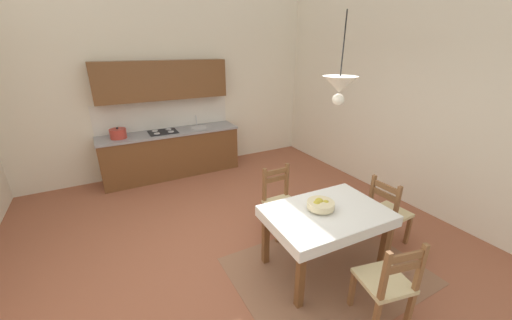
% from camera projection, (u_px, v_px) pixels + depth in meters
% --- Properties ---
extents(ground_plane, '(6.42, 6.68, 0.10)m').
position_uv_depth(ground_plane, '(242.00, 248.00, 3.84)').
color(ground_plane, '#99563D').
extents(wall_back, '(6.42, 0.12, 4.13)m').
position_uv_depth(wall_back, '(170.00, 67.00, 5.60)').
color(wall_back, silver).
rests_on(wall_back, ground_plane).
extents(wall_right, '(0.12, 6.68, 4.13)m').
position_uv_depth(wall_right, '(416.00, 73.00, 4.38)').
color(wall_right, silver).
rests_on(wall_right, ground_plane).
extents(area_rug, '(2.10, 1.60, 0.01)m').
position_uv_depth(area_rug, '(327.00, 271.00, 3.38)').
color(area_rug, '#8D6047').
rests_on(area_rug, ground_plane).
extents(kitchen_cabinetry, '(2.62, 0.63, 2.20)m').
position_uv_depth(kitchen_cabinetry, '(169.00, 133.00, 5.68)').
color(kitchen_cabinetry, brown).
rests_on(kitchen_cabinetry, ground_plane).
extents(dining_table, '(1.36, 0.95, 0.75)m').
position_uv_depth(dining_table, '(326.00, 221.00, 3.24)').
color(dining_table, brown).
rests_on(dining_table, ground_plane).
extents(dining_chair_camera_side, '(0.50, 0.50, 0.93)m').
position_uv_depth(dining_chair_camera_side, '(387.00, 283.00, 2.63)').
color(dining_chair_camera_side, '#D1BC89').
rests_on(dining_chair_camera_side, ground_plane).
extents(dining_chair_kitchen_side, '(0.42, 0.42, 0.93)m').
position_uv_depth(dining_chair_kitchen_side, '(281.00, 202.00, 3.99)').
color(dining_chair_kitchen_side, '#D1BC89').
rests_on(dining_chair_kitchen_side, ground_plane).
extents(dining_chair_window_side, '(0.43, 0.43, 0.93)m').
position_uv_depth(dining_chair_window_side, '(388.00, 213.00, 3.74)').
color(dining_chair_window_side, '#D1BC89').
rests_on(dining_chair_window_side, ground_plane).
extents(fruit_bowl, '(0.30, 0.30, 0.12)m').
position_uv_depth(fruit_bowl, '(320.00, 205.00, 3.20)').
color(fruit_bowl, beige).
rests_on(fruit_bowl, dining_table).
extents(pendant_lamp, '(0.32, 0.32, 0.80)m').
position_uv_depth(pendant_lamp, '(340.00, 85.00, 2.65)').
color(pendant_lamp, black).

